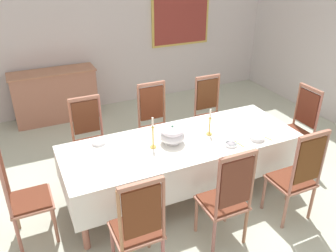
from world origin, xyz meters
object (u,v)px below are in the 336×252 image
candlestick_west (153,136)px  candlestick_east (210,125)px  chair_south_b (227,198)px  chair_north_a (90,137)px  chair_south_a (138,226)px  chair_north_c (210,112)px  bowl_near_left (231,144)px  bowl_far_left (99,142)px  framed_painting (181,8)px  chair_head_east (298,126)px  spoon_primary (236,142)px  soup_tureen (172,135)px  spoon_secondary (263,136)px  dining_table (182,146)px  sideboard (55,96)px  chair_south_c (297,175)px  chair_head_west (22,194)px  bowl_near_right (257,138)px  chair_north_b (155,123)px

candlestick_west → candlestick_east: (0.73, 0.00, -0.02)m
chair_south_b → chair_north_a: bearing=117.1°
chair_south_a → chair_south_b: (0.93, -0.00, 0.01)m
chair_north_c → chair_north_a: bearing=0.0°
bowl_near_left → bowl_far_left: (-1.36, 0.68, 0.00)m
candlestick_east → chair_south_b: bearing=-109.7°
framed_painting → chair_north_c: bearing=-104.7°
chair_head_east → candlestick_east: chair_head_east is taller
chair_south_b → spoon_primary: bearing=49.7°
chair_south_b → soup_tureen: (-0.17, 0.91, 0.30)m
spoon_secondary → framed_painting: framed_painting is taller
dining_table → sideboard: size_ratio=1.93×
chair_south_a → chair_north_a: (0.00, 1.82, -0.02)m
bowl_near_left → bowl_far_left: size_ratio=0.87×
dining_table → chair_head_east: (1.80, 0.00, -0.12)m
candlestick_west → framed_painting: 3.71m
spoon_primary → chair_north_a: bearing=130.5°
chair_south_c → framed_painting: 4.20m
framed_painting → chair_north_a: bearing=-137.8°
bowl_far_left → chair_head_west: bearing=-158.9°
candlestick_west → bowl_far_left: bearing=147.1°
dining_table → bowl_near_right: bowl_near_right is taller
candlestick_east → chair_south_c: bearing=-57.8°
soup_tureen → sideboard: (-0.93, 2.84, -0.42)m
spoon_secondary → framed_painting: bearing=65.5°
bowl_far_left → sideboard: (-0.15, 2.49, -0.33)m
chair_south_b → chair_south_a: bearing=179.9°
chair_south_a → candlestick_west: candlestick_west is taller
sideboard → chair_south_b: bearing=106.3°
chair_south_b → chair_south_c: chair_south_c is taller
chair_north_a → chair_north_b: size_ratio=0.96×
candlestick_west → sideboard: (-0.69, 2.84, -0.46)m
chair_head_west → chair_north_a: bearing=134.9°
bowl_far_left → spoon_secondary: bearing=-19.8°
bowl_near_right → soup_tureen: bearing=160.3°
chair_north_c → bowl_near_right: size_ratio=6.05×
framed_painting → candlestick_east: bearing=-110.4°
dining_table → chair_south_b: size_ratio=2.41×
dining_table → chair_head_west: 1.80m
chair_south_b → sideboard: bearing=106.3°
bowl_far_left → sideboard: sideboard is taller
bowl_near_right → chair_north_b: bearing=121.9°
chair_head_east → sideboard: size_ratio=0.78×
chair_head_west → candlestick_west: size_ratio=3.07×
chair_head_west → chair_south_b: bearing=63.7°
framed_painting → dining_table: bearing=-116.1°
bowl_near_left → spoon_secondary: bearing=2.2°
chair_south_a → chair_head_east: 2.84m
chair_south_a → chair_south_b: chair_south_b is taller
candlestick_west → spoon_primary: (0.92, -0.30, -0.15)m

